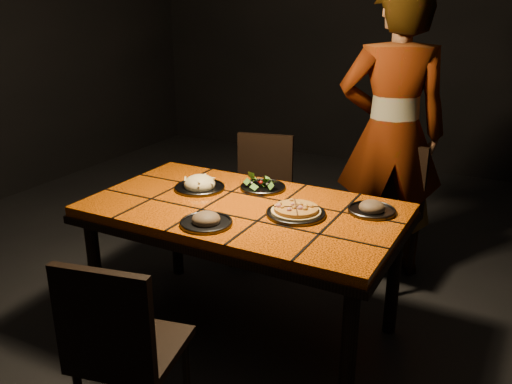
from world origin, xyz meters
The scene contains 11 objects.
room_shell centered at (0.00, 0.00, 1.50)m, with size 6.04×7.04×3.08m.
dining_table centered at (0.00, 0.00, 0.67)m, with size 1.62×0.92×0.75m.
chair_near centered at (-0.01, -0.95, 0.50)m, with size 0.47×0.47×0.87m.
chair_far_left centered at (-0.35, 0.89, 0.50)m, with size 0.47×0.47×0.87m.
chair_far_right centered at (0.50, 1.01, 0.51)m, with size 0.44×0.44×0.88m.
diner centered at (0.46, 1.10, 0.94)m, with size 0.69×0.45×1.88m, color brown.
plate_pizza centered at (0.29, 0.01, 0.77)m, with size 0.33×0.33×0.04m.
plate_pasta centered at (-0.34, 0.10, 0.77)m, with size 0.28×0.28×0.09m.
plate_salad centered at (-0.03, 0.27, 0.78)m, with size 0.26×0.26×0.07m.
plate_mushroom_a centered at (-0.03, -0.30, 0.77)m, with size 0.25×0.25×0.08m.
plate_mushroom_b centered at (0.61, 0.22, 0.77)m, with size 0.24×0.24×0.08m.
Camera 1 is at (1.28, -2.27, 1.77)m, focal length 38.00 mm.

